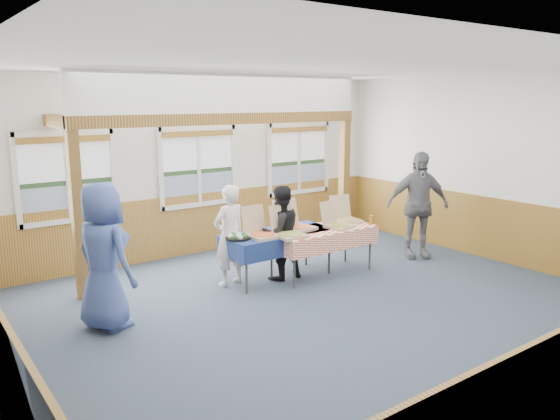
# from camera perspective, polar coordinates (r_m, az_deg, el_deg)

# --- Properties ---
(floor) EXTENTS (8.00, 8.00, 0.00)m
(floor) POSITION_cam_1_polar(r_m,az_deg,el_deg) (7.58, 4.34, -10.21)
(floor) COLOR #2C3C48
(floor) RESTS_ON ground
(ceiling) EXTENTS (8.00, 8.00, 0.00)m
(ceiling) POSITION_cam_1_polar(r_m,az_deg,el_deg) (7.05, 4.75, 14.72)
(ceiling) COLOR white
(ceiling) RESTS_ON wall_back
(wall_back) EXTENTS (8.00, 0.00, 8.00)m
(wall_back) POSITION_cam_1_polar(r_m,az_deg,el_deg) (10.03, -8.64, 4.53)
(wall_back) COLOR silver
(wall_back) RESTS_ON floor
(wall_right) EXTENTS (0.00, 8.00, 8.00)m
(wall_right) POSITION_cam_1_polar(r_m,az_deg,el_deg) (10.18, 21.93, 3.93)
(wall_right) COLOR silver
(wall_right) RESTS_ON floor
(wainscot_back) EXTENTS (7.98, 0.05, 1.10)m
(wainscot_back) POSITION_cam_1_polar(r_m,az_deg,el_deg) (10.19, -8.39, -1.35)
(wainscot_back) COLOR brown
(wainscot_back) RESTS_ON floor
(wainscot_right) EXTENTS (0.05, 6.98, 1.10)m
(wainscot_right) POSITION_cam_1_polar(r_m,az_deg,el_deg) (10.34, 21.42, -1.85)
(wainscot_right) COLOR brown
(wainscot_right) RESTS_ON floor
(window_left) EXTENTS (1.56, 0.10, 1.46)m
(window_left) POSITION_cam_1_polar(r_m,az_deg,el_deg) (9.15, -21.40, 3.69)
(window_left) COLOR silver
(window_left) RESTS_ON wall_back
(window_mid) EXTENTS (1.56, 0.10, 1.46)m
(window_mid) POSITION_cam_1_polar(r_m,az_deg,el_deg) (9.98, -8.53, 4.96)
(window_mid) COLOR silver
(window_mid) RESTS_ON wall_back
(window_right) EXTENTS (1.56, 0.10, 1.46)m
(window_right) POSITION_cam_1_polar(r_m,az_deg,el_deg) (11.23, 1.96, 5.81)
(window_right) COLOR silver
(window_right) RESTS_ON wall_back
(post_left) EXTENTS (0.15, 0.15, 2.40)m
(post_left) POSITION_cam_1_polar(r_m,az_deg,el_deg) (8.07, -20.38, -0.65)
(post_left) COLOR #543412
(post_left) RESTS_ON floor
(post_right) EXTENTS (0.15, 0.15, 2.40)m
(post_right) POSITION_cam_1_polar(r_m,az_deg,el_deg) (10.54, 6.69, 2.73)
(post_right) COLOR #543412
(post_right) RESTS_ON floor
(cross_beam) EXTENTS (5.15, 0.18, 0.18)m
(cross_beam) POSITION_cam_1_polar(r_m,az_deg,el_deg) (8.91, -5.17, 9.49)
(cross_beam) COLOR #543412
(cross_beam) RESTS_ON post_left
(table_left) EXTENTS (1.93, 1.34, 0.76)m
(table_left) POSITION_cam_1_polar(r_m,az_deg,el_deg) (8.56, -0.13, -2.68)
(table_left) COLOR #383838
(table_left) RESTS_ON floor
(table_right) EXTENTS (1.91, 1.22, 0.76)m
(table_right) POSITION_cam_1_polar(r_m,az_deg,el_deg) (8.80, 4.44, -2.32)
(table_right) COLOR #383838
(table_right) RESTS_ON floor
(pizza_box_a) EXTENTS (0.43, 0.52, 0.45)m
(pizza_box_a) POSITION_cam_1_polar(r_m,az_deg,el_deg) (8.23, -1.96, -2.38)
(pizza_box_a) COLOR tan
(pizza_box_a) RESTS_ON table_left
(pizza_box_b) EXTENTS (0.40, 0.48, 0.43)m
(pizza_box_b) POSITION_cam_1_polar(r_m,az_deg,el_deg) (8.86, 1.08, -1.36)
(pizza_box_b) COLOR tan
(pizza_box_b) RESTS_ON table_left
(pizza_box_c) EXTENTS (0.45, 0.53, 0.45)m
(pizza_box_c) POSITION_cam_1_polar(r_m,az_deg,el_deg) (8.24, 0.94, -2.34)
(pizza_box_c) COLOR tan
(pizza_box_c) RESTS_ON table_right
(pizza_box_d) EXTENTS (0.51, 0.59, 0.47)m
(pizza_box_d) POSITION_cam_1_polar(r_m,az_deg,el_deg) (8.70, 1.84, -1.60)
(pizza_box_d) COLOR tan
(pizza_box_d) RESTS_ON table_right
(pizza_box_e) EXTENTS (0.45, 0.52, 0.41)m
(pizza_box_e) POSITION_cam_1_polar(r_m,az_deg,el_deg) (8.87, 5.98, -1.42)
(pizza_box_e) COLOR tan
(pizza_box_e) RESTS_ON table_right
(pizza_box_f) EXTENTS (0.46, 0.53, 0.43)m
(pizza_box_f) POSITION_cam_1_polar(r_m,az_deg,el_deg) (9.31, 6.96, -0.82)
(pizza_box_f) COLOR tan
(pizza_box_f) RESTS_ON table_right
(veggie_tray) EXTENTS (0.38, 0.38, 0.09)m
(veggie_tray) POSITION_cam_1_polar(r_m,az_deg,el_deg) (8.14, -4.41, -2.83)
(veggie_tray) COLOR black
(veggie_tray) RESTS_ON table_left
(drink_glass) EXTENTS (0.07, 0.07, 0.15)m
(drink_glass) POSITION_cam_1_polar(r_m,az_deg,el_deg) (9.16, 9.52, -1.03)
(drink_glass) COLOR #965519
(drink_glass) RESTS_ON table_right
(woman_white) EXTENTS (0.62, 0.46, 1.55)m
(woman_white) POSITION_cam_1_polar(r_m,az_deg,el_deg) (8.29, -5.31, -2.67)
(woman_white) COLOR silver
(woman_white) RESTS_ON floor
(woman_black) EXTENTS (0.72, 0.56, 1.49)m
(woman_black) POSITION_cam_1_polar(r_m,az_deg,el_deg) (8.55, -0.01, -2.39)
(woman_black) COLOR black
(woman_black) RESTS_ON floor
(man_blue) EXTENTS (0.83, 1.03, 1.83)m
(man_blue) POSITION_cam_1_polar(r_m,az_deg,el_deg) (7.01, -17.95, -4.65)
(man_blue) COLOR #3C5196
(man_blue) RESTS_ON floor
(person_grey) EXTENTS (1.20, 0.96, 1.91)m
(person_grey) POSITION_cam_1_polar(r_m,az_deg,el_deg) (9.98, 14.17, 0.52)
(person_grey) COLOR slate
(person_grey) RESTS_ON floor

